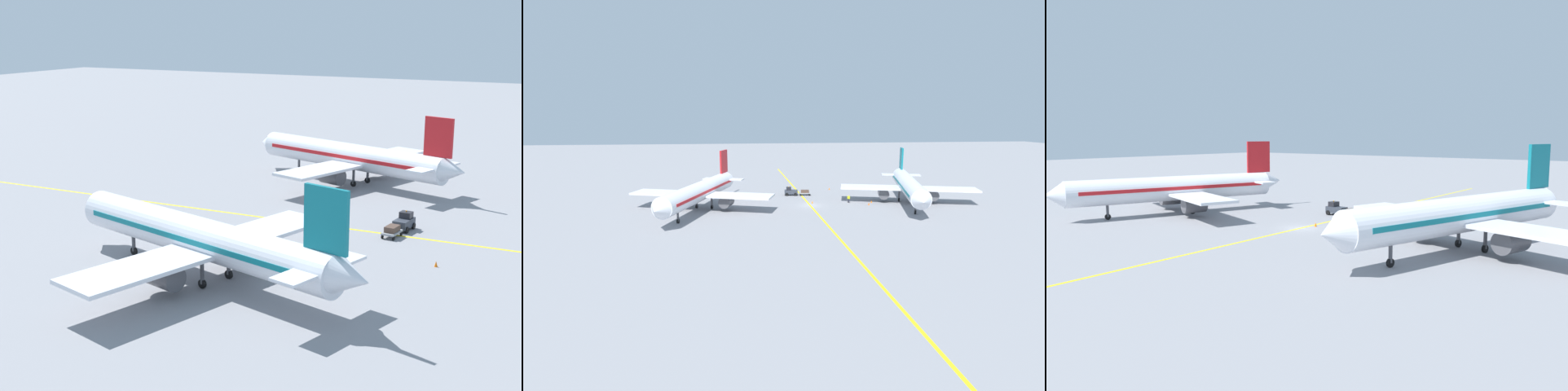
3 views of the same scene
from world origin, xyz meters
The scene contains 11 objects.
ground_plane centered at (0.00, 0.00, 0.00)m, with size 400.00×400.00×0.00m, color gray.
apron_yellow_centreline centered at (0.00, 0.00, 0.00)m, with size 0.40×120.00×0.01m, color yellow.
airplane_at_gate centered at (-20.82, 0.26, 3.71)m, with size 28.35×34.92×10.60m.
airplane_adjacent_stand centered at (21.84, 1.75, 3.71)m, with size 28.21×34.60×10.60m.
baggage_tug_dark centered at (2.43, -11.35, 0.90)m, with size 3.15×2.05×2.11m.
baggage_cart_trailing centered at (-0.85, -10.97, 0.76)m, with size 2.74×1.69×1.24m.
ground_crew_worker centered at (-8.54, -1.53, 0.91)m, with size 0.56×0.32×1.68m.
traffic_cone_near_nose centered at (-8.16, -17.44, 0.28)m, with size 0.32×0.32×0.55m, color orange.
traffic_cone_mid_apron centered at (-13.35, -0.96, 0.28)m, with size 0.32×0.32×0.55m, color orange.
traffic_cone_by_wingtip centered at (-12.07, 1.19, 0.28)m, with size 0.32×0.32×0.55m, color orange.
traffic_cone_far_edge centered at (-0.84, -2.02, 0.28)m, with size 0.32×0.32×0.55m, color orange.
Camera 1 is at (-73.01, -31.83, 22.65)m, focal length 50.00 mm.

